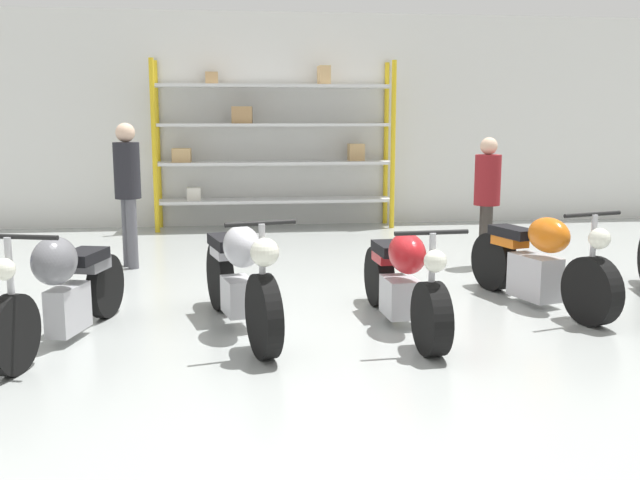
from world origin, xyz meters
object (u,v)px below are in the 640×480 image
object	(u,v)px
motorcycle_silver	(240,276)
person_browsing	(487,192)
shelving_rack	(272,142)
motorcycle_orange	(539,264)
motorcycle_red	(403,280)
person_near_rack	(128,183)
motorcycle_grey	(63,287)

from	to	relation	value
motorcycle_silver	person_browsing	distance (m)	3.91
shelving_rack	person_browsing	size ratio (longest dim) A/B	2.47
motorcycle_orange	motorcycle_red	bearing A→B (deg)	-85.27
motorcycle_orange	shelving_rack	bearing A→B (deg)	-172.39
motorcycle_orange	person_browsing	world-z (taller)	person_browsing
shelving_rack	motorcycle_silver	world-z (taller)	shelving_rack
shelving_rack	person_browsing	bearing A→B (deg)	-55.37
shelving_rack	motorcycle_red	xyz separation A→B (m)	(0.83, -6.00, -1.03)
motorcycle_orange	person_near_rack	bearing A→B (deg)	-134.81
person_browsing	motorcycle_grey	bearing A→B (deg)	39.55
motorcycle_grey	motorcycle_orange	bearing A→B (deg)	113.78
motorcycle_grey	motorcycle_silver	distance (m)	1.45
person_browsing	person_near_rack	distance (m)	4.44
person_near_rack	motorcycle_orange	bearing A→B (deg)	124.88
motorcycle_grey	person_near_rack	world-z (taller)	person_near_rack
motorcycle_grey	person_browsing	bearing A→B (deg)	134.50
shelving_rack	motorcycle_orange	distance (m)	6.01
motorcycle_silver	motorcycle_orange	xyz separation A→B (m)	(2.95, 0.51, -0.07)
shelving_rack	motorcycle_silver	distance (m)	6.05
motorcycle_grey	person_near_rack	distance (m)	3.10
shelving_rack	motorcycle_grey	world-z (taller)	shelving_rack
person_browsing	person_near_rack	world-z (taller)	person_near_rack
motorcycle_red	person_browsing	size ratio (longest dim) A/B	1.32
motorcycle_grey	person_near_rack	size ratio (longest dim) A/B	1.16
motorcycle_grey	motorcycle_red	bearing A→B (deg)	107.13
motorcycle_grey	person_browsing	world-z (taller)	person_browsing
motorcycle_red	motorcycle_orange	bearing A→B (deg)	106.56
motorcycle_silver	person_browsing	xyz separation A→B (m)	(3.07, 2.38, 0.45)
motorcycle_silver	motorcycle_orange	size ratio (longest dim) A/B	1.06
motorcycle_red	motorcycle_orange	world-z (taller)	motorcycle_orange
motorcycle_silver	person_browsing	bearing A→B (deg)	114.02
person_browsing	person_near_rack	xyz separation A→B (m)	(-4.40, 0.52, 0.12)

